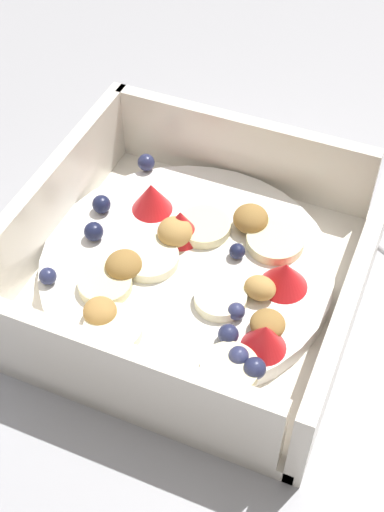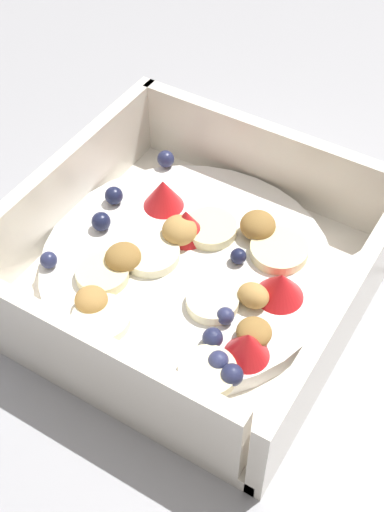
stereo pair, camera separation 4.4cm
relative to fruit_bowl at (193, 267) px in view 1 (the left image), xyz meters
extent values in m
plane|color=#9E9EA3|center=(0.01, 0.00, -0.02)|extent=(2.40, 2.40, 0.00)
cube|color=white|center=(0.00, 0.00, -0.02)|extent=(0.21, 0.21, 0.01)
cube|color=white|center=(0.00, -0.10, 0.01)|extent=(0.21, 0.01, 0.07)
cube|color=white|center=(0.00, 0.10, 0.01)|extent=(0.21, 0.01, 0.07)
cube|color=white|center=(-0.10, 0.00, 0.01)|extent=(0.01, 0.19, 0.07)
cube|color=white|center=(0.10, 0.00, 0.01)|extent=(0.01, 0.19, 0.07)
cylinder|color=white|center=(0.00, 0.00, 0.00)|extent=(0.19, 0.19, 0.01)
cylinder|color=beige|center=(0.03, 0.01, 0.01)|extent=(0.04, 0.04, 0.01)
cylinder|color=#F7EFC6|center=(-0.01, 0.03, 0.01)|extent=(0.05, 0.05, 0.01)
cylinder|color=beige|center=(0.04, -0.04, 0.01)|extent=(0.04, 0.04, 0.01)
cylinder|color=beige|center=(-0.04, 0.04, 0.01)|extent=(0.04, 0.04, 0.01)
cylinder|color=#F7EFC6|center=(-0.02, -0.03, 0.01)|extent=(0.03, 0.03, 0.01)
cylinder|color=#F4EAB7|center=(-0.07, -0.05, 0.01)|extent=(0.04, 0.04, 0.01)
cylinder|color=#F7EFC6|center=(-0.07, 0.02, 0.01)|extent=(0.04, 0.04, 0.01)
cone|color=red|center=(-0.04, -0.06, 0.01)|extent=(0.03, 0.03, 0.02)
cone|color=red|center=(0.04, 0.05, 0.01)|extent=(0.04, 0.04, 0.02)
cone|color=red|center=(0.01, -0.06, 0.01)|extent=(0.04, 0.04, 0.02)
cone|color=red|center=(0.02, 0.02, 0.01)|extent=(0.04, 0.04, 0.02)
sphere|color=#23284C|center=(0.07, 0.07, 0.01)|extent=(0.01, 0.01, 0.01)
sphere|color=#191E3D|center=(0.02, -0.02, 0.01)|extent=(0.01, 0.01, 0.01)
sphere|color=#191E3D|center=(0.02, 0.08, 0.01)|extent=(0.01, 0.01, 0.01)
sphere|color=navy|center=(-0.06, -0.05, 0.01)|extent=(0.01, 0.01, 0.01)
sphere|color=#23284C|center=(-0.05, -0.04, 0.01)|extent=(0.01, 0.01, 0.01)
sphere|color=#23284C|center=(-0.05, 0.08, 0.01)|extent=(0.01, 0.01, 0.01)
sphere|color=navy|center=(-0.03, -0.04, 0.01)|extent=(0.01, 0.01, 0.01)
sphere|color=#23284C|center=(-0.06, -0.06, 0.01)|extent=(0.01, 0.01, 0.01)
sphere|color=#191E3D|center=(0.00, 0.07, 0.01)|extent=(0.01, 0.01, 0.01)
ellipsoid|color=tan|center=(-0.01, -0.05, 0.01)|extent=(0.02, 0.02, 0.01)
ellipsoid|color=#AD7F42|center=(-0.06, 0.03, 0.01)|extent=(0.03, 0.03, 0.01)
ellipsoid|color=tan|center=(0.01, 0.02, 0.01)|extent=(0.03, 0.03, 0.02)
ellipsoid|color=olive|center=(0.05, -0.02, 0.01)|extent=(0.03, 0.03, 0.02)
ellipsoid|color=olive|center=(-0.03, -0.06, 0.01)|extent=(0.03, 0.03, 0.01)
ellipsoid|color=olive|center=(-0.02, 0.04, 0.01)|extent=(0.03, 0.03, 0.02)
ellipsoid|color=silver|center=(0.14, 0.00, -0.02)|extent=(0.05, 0.06, 0.01)
cylinder|color=silver|center=(0.10, -0.08, -0.02)|extent=(0.07, 0.11, 0.01)
camera|label=1|loc=(-0.27, -0.11, 0.34)|focal=49.14mm
camera|label=2|loc=(-0.25, -0.15, 0.34)|focal=49.14mm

